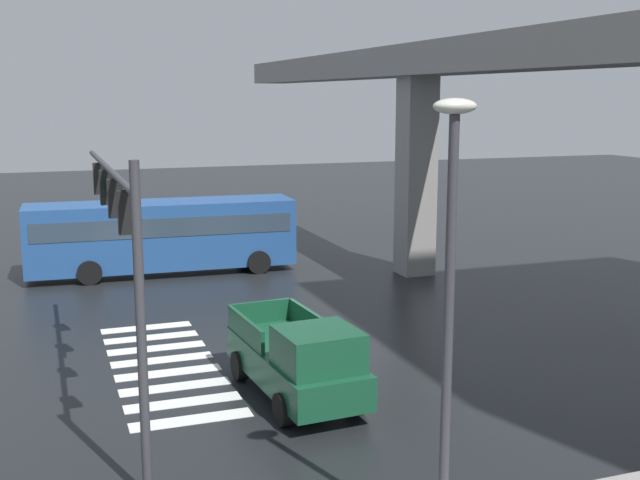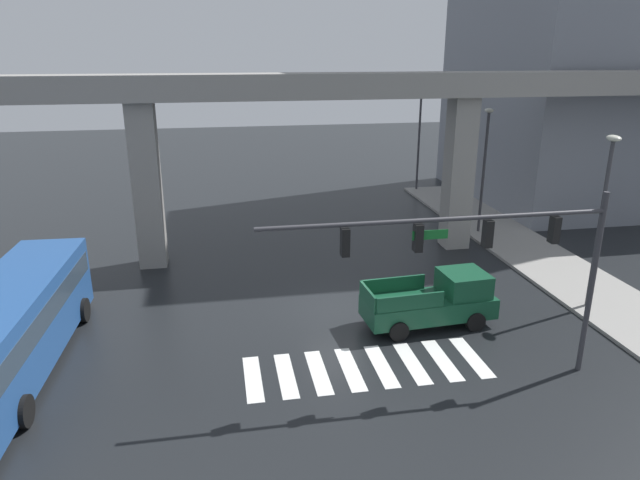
# 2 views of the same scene
# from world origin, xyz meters

# --- Properties ---
(ground_plane) EXTENTS (120.00, 120.00, 0.00)m
(ground_plane) POSITION_xyz_m (0.00, 0.00, 0.00)
(ground_plane) COLOR black
(crosswalk_stripes) EXTENTS (8.25, 2.80, 0.01)m
(crosswalk_stripes) POSITION_xyz_m (0.00, -4.62, 0.01)
(crosswalk_stripes) COLOR silver
(crosswalk_stripes) RESTS_ON ground
(elevated_overpass) EXTENTS (58.41, 2.05, 9.24)m
(elevated_overpass) POSITION_xyz_m (0.00, 6.89, 7.91)
(elevated_overpass) COLOR gray
(elevated_overpass) RESTS_ON ground
(sidewalk_east) EXTENTS (4.00, 36.00, 0.15)m
(sidewalk_east) POSITION_xyz_m (11.52, 2.00, 0.07)
(sidewalk_east) COLOR gray
(sidewalk_east) RESTS_ON ground
(pickup_truck) EXTENTS (5.22, 2.35, 2.08)m
(pickup_truck) POSITION_xyz_m (3.50, -1.92, 0.99)
(pickup_truck) COLOR #14472D
(pickup_truck) RESTS_ON ground
(city_bus) EXTENTS (3.14, 10.90, 2.99)m
(city_bus) POSITION_xyz_m (-11.60, -2.88, 1.72)
(city_bus) COLOR #234C8C
(city_bus) RESTS_ON ground
(traffic_signal_mast) EXTENTS (10.89, 0.32, 6.20)m
(traffic_signal_mast) POSITION_xyz_m (3.42, -6.02, 4.67)
(traffic_signal_mast) COLOR #38383D
(traffic_signal_mast) RESTS_ON ground
(street_lamp_near_corner) EXTENTS (0.44, 0.70, 7.24)m
(street_lamp_near_corner) POSITION_xyz_m (10.32, -1.71, 4.56)
(street_lamp_near_corner) COLOR #38383D
(street_lamp_near_corner) RESTS_ON ground
(street_lamp_mid_block) EXTENTS (0.44, 0.70, 7.24)m
(street_lamp_mid_block) POSITION_xyz_m (10.32, 8.69, 4.56)
(street_lamp_mid_block) COLOR #38383D
(street_lamp_mid_block) RESTS_ON ground
(street_lamp_far_north) EXTENTS (0.44, 0.70, 7.24)m
(street_lamp_far_north) POSITION_xyz_m (10.32, 19.51, 4.56)
(street_lamp_far_north) COLOR #38383D
(street_lamp_far_north) RESTS_ON ground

